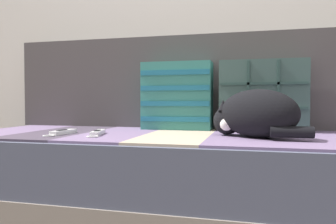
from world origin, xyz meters
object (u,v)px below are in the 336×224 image
(couch, at_px, (180,180))
(game_remote_far, at_px, (98,133))
(throw_pillow_quilted, at_px, (263,96))
(game_remote_near, at_px, (62,132))
(sleeping_cat, at_px, (253,115))
(throw_pillow_striped, at_px, (177,96))

(couch, relative_size, game_remote_far, 10.16)
(throw_pillow_quilted, relative_size, game_remote_near, 2.06)
(game_remote_near, bearing_deg, sleeping_cat, 5.27)
(couch, relative_size, throw_pillow_quilted, 5.12)
(game_remote_near, distance_m, game_remote_far, 0.16)
(throw_pillow_striped, xyz_separation_m, game_remote_far, (-0.28, -0.37, -0.17))
(throw_pillow_quilted, distance_m, sleeping_cat, 0.32)
(couch, xyz_separation_m, game_remote_far, (-0.34, -0.16, 0.23))
(game_remote_near, bearing_deg, throw_pillow_striped, 41.05)
(throw_pillow_striped, xyz_separation_m, game_remote_near, (-0.44, -0.38, -0.17))
(throw_pillow_quilted, relative_size, game_remote_far, 1.98)
(couch, bearing_deg, sleeping_cat, -17.01)
(throw_pillow_quilted, bearing_deg, game_remote_near, -156.25)
(couch, height_order, game_remote_far, game_remote_far)
(couch, xyz_separation_m, game_remote_near, (-0.50, -0.17, 0.23))
(throw_pillow_quilted, distance_m, game_remote_near, 0.96)
(throw_pillow_striped, bearing_deg, game_remote_far, -127.17)
(couch, distance_m, game_remote_far, 0.44)
(couch, distance_m, game_remote_near, 0.58)
(throw_pillow_quilted, distance_m, game_remote_far, 0.81)
(couch, distance_m, throw_pillow_striped, 0.45)
(throw_pillow_quilted, xyz_separation_m, game_remote_far, (-0.71, -0.37, -0.17))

